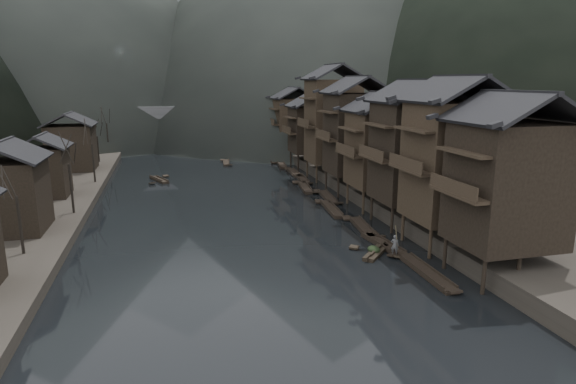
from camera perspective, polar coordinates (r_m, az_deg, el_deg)
name	(u,v)px	position (r m, az deg, el deg)	size (l,w,h in m)	color
water	(253,259)	(40.14, -4.16, -7.95)	(300.00, 300.00, 0.00)	black
right_bank	(407,158)	(88.37, 13.93, 3.95)	(40.00, 200.00, 1.80)	#2D2823
stilt_houses	(363,125)	(60.71, 8.87, 7.87)	(9.00, 67.60, 16.89)	black
left_houses	(35,162)	(59.41, -27.83, 3.13)	(8.10, 53.20, 8.73)	black
bare_trees	(77,146)	(64.32, -23.70, 5.01)	(3.90, 74.32, 7.80)	black
moored_sampans	(311,188)	(64.93, 2.72, 0.47)	(3.23, 67.77, 0.47)	black
midriver_boats	(197,170)	(79.43, -10.76, 2.59)	(13.67, 18.34, 0.45)	black
stone_bridge	(195,123)	(109.50, -10.92, 8.02)	(40.00, 6.00, 9.00)	#4C4C4F
hero_sampan	(376,252)	(41.74, 10.39, -7.00)	(3.71, 3.96, 0.43)	black
cargo_heap	(374,245)	(41.64, 10.15, -6.26)	(1.02, 1.34, 0.61)	black
boatman	(395,243)	(40.81, 12.56, -5.88)	(0.66, 0.44, 1.82)	#535355
bamboo_pole	(399,211)	(40.11, 13.01, -2.17)	(0.06, 0.06, 4.12)	#8C7A51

